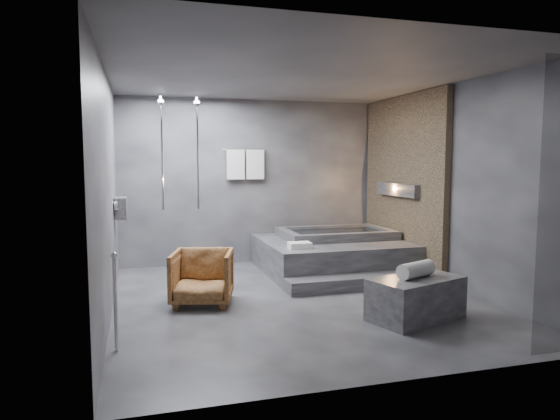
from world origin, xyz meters
name	(u,v)px	position (x,y,z in m)	size (l,w,h in m)	color
room	(321,163)	(0.40, 0.24, 1.73)	(5.00, 5.04, 2.82)	#2A2A2C
tub_deck	(332,255)	(1.05, 1.45, 0.25)	(2.20, 2.00, 0.50)	#2F2F31
tub_step	(363,282)	(1.05, 0.27, 0.09)	(2.20, 0.36, 0.18)	#2F2F31
concrete_bench	(416,298)	(1.02, -1.13, 0.23)	(1.04, 0.57, 0.47)	#333336
driftwood_chair	(202,277)	(-1.19, 0.13, 0.33)	(0.71, 0.74, 0.67)	#4E2C13
rolled_towel	(416,270)	(1.02, -1.11, 0.56)	(0.17, 0.17, 0.49)	silver
deck_towel	(300,245)	(0.31, 0.86, 0.54)	(0.32, 0.23, 0.08)	white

